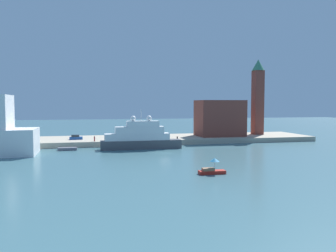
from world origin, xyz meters
name	(u,v)px	position (x,y,z in m)	size (l,w,h in m)	color
ground	(165,153)	(0.00, 0.00, 0.00)	(400.00, 400.00, 0.00)	#3D6670
quay_dock	(148,140)	(0.00, 26.61, 0.78)	(110.00, 21.22, 1.56)	#ADA38E
large_yacht	(140,138)	(-4.97, 9.65, 3.12)	(22.24, 3.63, 10.94)	#4C4C51
small_motorboat	(212,169)	(2.62, -27.11, 0.93)	(4.81, 1.74, 2.83)	#B22319
work_barge	(68,149)	(-24.39, 11.17, 0.37)	(4.96, 1.97, 0.75)	#595966
harbor_building	(220,118)	(24.60, 25.50, 7.63)	(15.24, 10.62, 12.14)	brown
bell_tower	(258,94)	(40.03, 28.26, 15.90)	(4.43, 4.43, 26.59)	brown
parked_car	(76,137)	(-22.70, 24.30, 2.18)	(3.88, 1.85, 1.45)	#1E4C99
person_figure	(94,139)	(-17.21, 17.52, 2.29)	(0.36, 0.36, 1.60)	maroon
mooring_bollard	(177,138)	(7.72, 17.63, 1.99)	(0.39, 0.39, 0.88)	black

